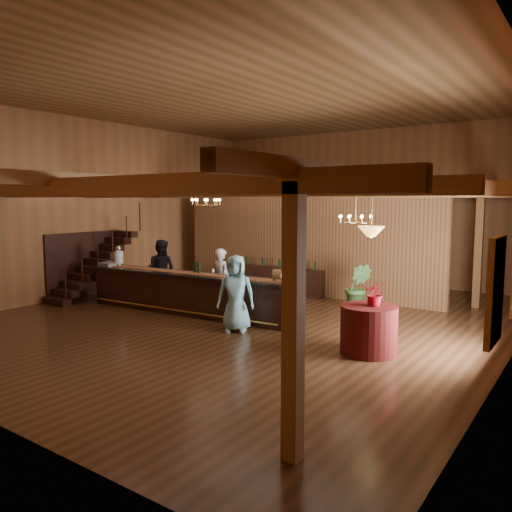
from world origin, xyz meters
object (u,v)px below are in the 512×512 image
Objects in this scene: raffle_drum at (279,275)px; pendant_lamp at (371,231)px; guest at (236,293)px; chandelier_right at (356,219)px; floor_plant at (358,287)px; tasting_bar at (187,293)px; beverage_dispenser at (119,256)px; staff_second at (161,270)px; backbar_shelf at (279,281)px; bartender at (222,280)px; chandelier_left at (206,202)px; round_table at (369,330)px.

raffle_drum is 0.38× the size of pendant_lamp.
raffle_drum is at bearing 26.68° from guest.
floor_plant is (-0.59, 1.60, -1.92)m from chandelier_right.
floor_plant reaches higher than tasting_bar.
raffle_drum is 0.19× the size of guest.
chandelier_right is (6.69, 1.51, 1.19)m from beverage_dispenser.
guest is (3.96, -1.53, -0.03)m from staff_second.
beverage_dispenser is at bearing -134.49° from backbar_shelf.
guest reaches higher than backbar_shelf.
beverage_dispenser is at bearing 29.31° from bartender.
staff_second is at bearing -134.07° from backbar_shelf.
staff_second is at bearing -157.67° from floor_plant.
guest is 3.96m from floor_plant.
chandelier_left is 0.44× the size of staff_second.
backbar_shelf is (0.52, 3.75, -0.13)m from tasting_bar.
raffle_drum is at bearing 2.58° from beverage_dispenser.
raffle_drum is 0.27× the size of floor_plant.
chandelier_right is (4.27, 0.41, -0.38)m from chandelier_left.
chandelier_right is at bearing 20.82° from guest.
bartender is at bearing -170.67° from chandelier_right.
tasting_bar is at bearing -161.25° from chandelier_right.
chandelier_right reaches higher than backbar_shelf.
staff_second is at bearing 169.11° from pendant_lamp.
chandelier_left reaches higher than round_table.
beverage_dispenser is at bearing -155.61° from chandelier_left.
tasting_bar is at bearing 174.10° from pendant_lamp.
floor_plant is (-1.78, 3.55, -1.77)m from pendant_lamp.
round_table is 1.37× the size of chandelier_right.
backbar_shelf is 3.77m from staff_second.
bartender reaches higher than floor_plant.
chandelier_left is at bearing 24.39° from beverage_dispenser.
tasting_bar is 4.79m from chandelier_right.
chandelier_left is at bearing -151.26° from floor_plant.
beverage_dispenser is 5.04m from backbar_shelf.
staff_second is at bearing 12.50° from bartender.
pendant_lamp reaches higher than round_table.
guest is at bearing -7.16° from beverage_dispenser.
chandelier_right is 2.57m from floor_plant.
backbar_shelf is at bearing 146.85° from chandelier_right.
chandelier_left is 3.54m from guest.
beverage_dispenser is 0.34× the size of guest.
staff_second is (-5.92, -0.58, -1.65)m from chandelier_right.
bartender is (0.52, 0.81, 0.30)m from tasting_bar.
chandelier_left is 0.89× the size of pendant_lamp.
chandelier_right is 0.44× the size of staff_second.
backbar_shelf is 3.32× the size of pendant_lamp.
chandelier_left is (-5.46, 1.53, 2.47)m from round_table.
backbar_shelf is 3.80m from chandelier_left.
staff_second reaches higher than bartender.
pendant_lamp is 0.49× the size of staff_second.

